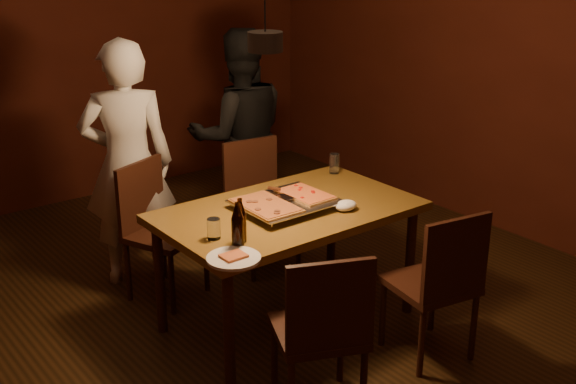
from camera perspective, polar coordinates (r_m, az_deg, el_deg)
room_shell at (r=3.79m, az=-1.75°, el=6.54°), size 6.00×6.00×6.00m
dining_table at (r=4.25m, az=0.00°, el=-2.20°), size 1.50×0.90×0.75m
chair_far_left at (r=4.73m, az=-10.51°, el=-1.99°), size 0.55×0.55×0.49m
chair_far_right at (r=5.10m, az=-2.43°, el=0.01°), size 0.47×0.47×0.49m
chair_near_left at (r=3.48m, az=2.81°, el=-10.14°), size 0.55×0.55×0.49m
chair_near_right at (r=4.00m, az=12.01°, el=-6.31°), size 0.49×0.49×0.49m
pizza_tray at (r=4.20m, az=-0.19°, el=-1.01°), size 0.56×0.46×0.05m
pizza_meat at (r=4.11m, az=-1.76°, el=-1.04°), size 0.27×0.42×0.02m
pizza_cheese at (r=4.28m, az=1.36°, el=-0.15°), size 0.22×0.34×0.02m
spatula at (r=4.21m, az=-0.24°, el=-0.39°), size 0.11×0.25×0.04m
beer_bottle_a at (r=3.67m, az=-4.00°, el=-2.61°), size 0.06×0.06×0.24m
beer_bottle_b at (r=3.74m, az=-3.80°, el=-2.24°), size 0.06×0.06×0.24m
water_glass_left at (r=3.81m, az=-5.89°, el=-2.90°), size 0.07×0.07×0.11m
water_glass_right at (r=4.81m, az=3.69°, el=2.26°), size 0.07×0.07×0.13m
plate_slice at (r=3.58m, az=-4.32°, el=-5.23°), size 0.27×0.27×0.03m
napkin at (r=4.19m, az=4.58°, el=-1.07°), size 0.14×0.11×0.06m
diner_white at (r=4.86m, az=-12.55°, el=2.16°), size 0.72×0.61×1.66m
diner_dark at (r=5.47m, az=-3.81°, el=4.40°), size 0.96×0.87×1.62m
pendant_lamp at (r=3.72m, az=-1.81°, el=11.95°), size 0.18×0.18×1.10m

